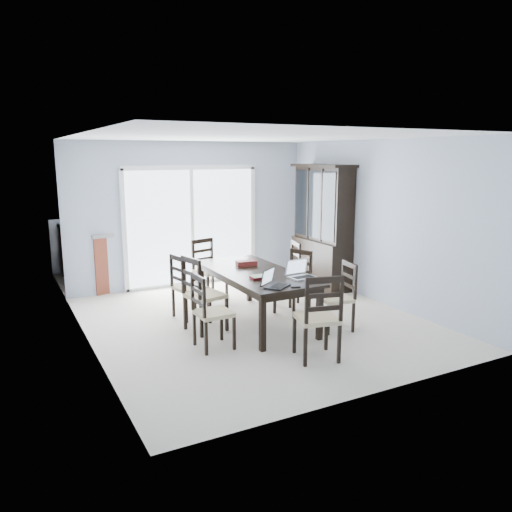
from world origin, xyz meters
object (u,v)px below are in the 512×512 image
object	(u,v)px
chair_right_near	(342,289)
laptop_dark	(277,283)
chair_left_mid	(199,286)
laptop_silver	(303,274)
chair_left_near	(207,304)
chair_end_far	(207,262)
cell_phone	(295,287)
hot_tub	(127,251)
china_hutch	(322,228)
chair_right_mid	(296,275)
chair_end_near	(320,309)
chair_left_far	(185,280)
chair_right_far	(289,265)
game_box	(246,263)
dining_table	(255,277)

from	to	relation	value
chair_right_near	laptop_dark	bearing A→B (deg)	105.34
chair_left_mid	laptop_dark	distance (m)	1.14
laptop_silver	chair_left_near	bearing A→B (deg)	175.41
laptop_silver	chair_end_far	bearing A→B (deg)	99.13
cell_phone	hot_tub	distance (m)	4.63
china_hutch	chair_end_far	xyz separation A→B (m)	(-2.13, 0.29, -0.47)
chair_right_mid	chair_end_far	world-z (taller)	chair_end_far
chair_end_near	hot_tub	world-z (taller)	chair_end_near
chair_left_near	chair_left_far	distance (m)	1.25
chair_right_far	game_box	bearing A→B (deg)	122.81
chair_left_mid	laptop_silver	xyz separation A→B (m)	(1.23, -0.64, 0.17)
chair_left_mid	chair_right_mid	size ratio (longest dim) A/B	1.10
china_hutch	chair_left_far	xyz separation A→B (m)	(-2.85, -0.63, -0.49)
chair_left_near	laptop_dark	world-z (taller)	chair_left_near
chair_left_far	hot_tub	distance (m)	2.89
chair_left_near	cell_phone	bearing A→B (deg)	68.78
chair_left_mid	chair_right_near	size ratio (longest dim) A/B	1.12
chair_left_mid	game_box	xyz separation A→B (m)	(0.91, 0.39, 0.15)
china_hutch	chair_right_mid	size ratio (longest dim) A/B	2.00
dining_table	chair_left_mid	size ratio (longest dim) A/B	1.83
chair_left_near	chair_end_far	bearing A→B (deg)	156.86
dining_table	chair_left_near	distance (m)	1.17
chair_right_near	hot_tub	size ratio (longest dim) A/B	0.46
chair_left_near	cell_phone	xyz separation A→B (m)	(1.03, -0.38, 0.18)
china_hutch	cell_phone	distance (m)	3.01
chair_left_mid	chair_left_near	bearing A→B (deg)	-24.48
dining_table	laptop_dark	xyz separation A→B (m)	(-0.15, -0.88, 0.13)
cell_phone	chair_end_far	bearing A→B (deg)	111.46
chair_left_far	hot_tub	size ratio (longest dim) A/B	0.47
dining_table	chair_left_mid	distance (m)	0.85
cell_phone	chair_right_near	bearing A→B (deg)	31.22
chair_left_near	chair_right_far	distance (m)	2.40
laptop_dark	cell_phone	world-z (taller)	laptop_dark
chair_right_mid	chair_end_far	size ratio (longest dim) A/B	0.97
chair_end_far	chair_left_far	bearing A→B (deg)	37.98
hot_tub	chair_right_near	bearing A→B (deg)	-66.33
chair_left_near	chair_end_near	size ratio (longest dim) A/B	0.91
dining_table	chair_left_far	bearing A→B (deg)	142.85
hot_tub	laptop_dark	bearing A→B (deg)	-79.49
chair_right_mid	cell_phone	world-z (taller)	chair_right_mid
chair_end_near	game_box	size ratio (longest dim) A/B	4.05
china_hutch	laptop_silver	xyz separation A→B (m)	(-1.64, -1.89, -0.26)
chair_right_far	laptop_dark	xyz separation A→B (m)	(-1.15, -1.59, 0.20)
chair_right_far	hot_tub	world-z (taller)	chair_right_far
chair_left_mid	china_hutch	bearing A→B (deg)	101.98
chair_left_mid	hot_tub	distance (m)	3.51
dining_table	chair_right_far	distance (m)	1.23
china_hutch	laptop_dark	bearing A→B (deg)	-135.53
dining_table	cell_phone	distance (m)	1.00
chair_right_near	chair_right_far	bearing A→B (deg)	7.70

